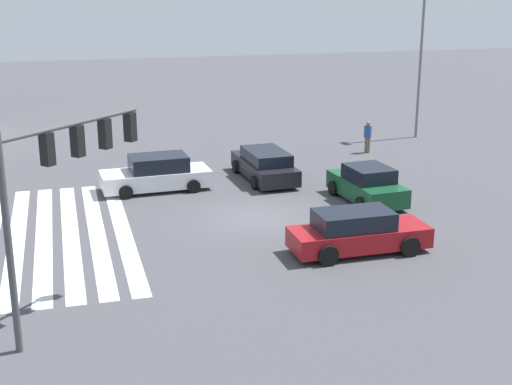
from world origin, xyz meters
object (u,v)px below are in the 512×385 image
Objects in this scene: car_4 at (367,185)px; street_light_pole_b at (421,48)px; car_0 at (358,232)px; car_6 at (157,174)px; traffic_signal_mast at (63,170)px; pedestrian at (368,135)px; car_5 at (265,165)px.

street_light_pole_b is at bearing -40.36° from car_4.
car_6 is at bearing 119.99° from car_0.
pedestrian is (-16.33, 16.05, -3.32)m from traffic_signal_mast.
traffic_signal_mast is 1.14× the size of car_5.
traffic_signal_mast is 13.32m from car_6.
car_0 is at bearing 18.73° from pedestrian.
car_0 is 20.38m from street_light_pole_b.
pedestrian reaches higher than car_5.
car_4 is at bearing 62.33° from car_0.
pedestrian is (-13.63, 6.47, 0.25)m from car_0.
car_4 reaches higher than car_5.
traffic_signal_mast is 28.17m from street_light_pole_b.
traffic_signal_mast reaches higher than pedestrian.
car_0 is 15.09m from pedestrian.
traffic_signal_mast is at bearing -46.81° from street_light_pole_b.
car_6 is at bearing 26.89° from traffic_signal_mast.
car_4 is 0.47× the size of street_light_pole_b.
car_6 is 18.56m from street_light_pole_b.
pedestrian is (-3.76, 6.92, 0.27)m from car_5.
car_6 is (-4.15, -8.33, 0.01)m from car_4.
traffic_signal_mast is 1.17× the size of car_0.
car_6 is at bearing -26.99° from pedestrian.
car_4 is at bearing -147.21° from car_5.
street_light_pole_b is (-7.07, 16.54, 4.57)m from car_6.
traffic_signal_mast is 15.94m from car_5.
car_0 is at bearing -29.26° from traffic_signal_mast.
pedestrian is at bearing -56.67° from street_light_pole_b.
car_0 is 1.14× the size of car_4.
car_4 is at bearing 19.89° from pedestrian.
car_0 is 0.97× the size of car_5.
car_5 is (-4.52, -3.19, -0.02)m from car_4.
street_light_pole_b is (-11.23, 8.20, 4.57)m from car_4.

